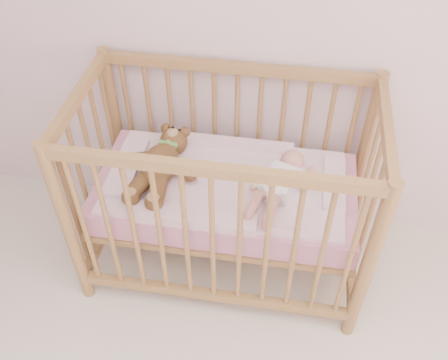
# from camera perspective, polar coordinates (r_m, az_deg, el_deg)

# --- Properties ---
(crib) EXTENTS (1.36, 0.76, 1.00)m
(crib) POSITION_cam_1_polar(r_m,az_deg,el_deg) (2.38, 0.20, -1.24)
(crib) COLOR #AB8148
(crib) RESTS_ON floor
(mattress) EXTENTS (1.22, 0.62, 0.13)m
(mattress) POSITION_cam_1_polar(r_m,az_deg,el_deg) (2.39, 0.19, -1.49)
(mattress) COLOR #C87C95
(mattress) RESTS_ON crib
(blanket) EXTENTS (1.10, 0.58, 0.06)m
(blanket) POSITION_cam_1_polar(r_m,az_deg,el_deg) (2.34, 0.20, -0.21)
(blanket) COLOR #F4A8BE
(blanket) RESTS_ON mattress
(baby) EXTENTS (0.39, 0.55, 0.12)m
(baby) POSITION_cam_1_polar(r_m,az_deg,el_deg) (2.26, 6.40, 0.08)
(baby) COLOR white
(baby) RESTS_ON blanket
(teddy_bear) EXTENTS (0.44, 0.58, 0.15)m
(teddy_bear) POSITION_cam_1_polar(r_m,az_deg,el_deg) (2.32, -7.39, 1.81)
(teddy_bear) COLOR brown
(teddy_bear) RESTS_ON blanket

